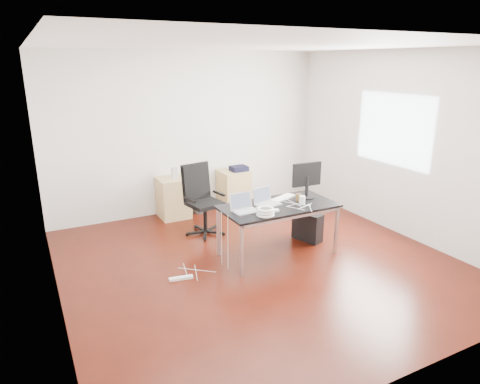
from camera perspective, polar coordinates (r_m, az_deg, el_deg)
name	(u,v)px	position (r m, az deg, el deg)	size (l,w,h in m)	color
room_shell	(262,161)	(5.45, 3.00, 4.12)	(5.00, 5.00, 5.00)	#320C05
desk	(278,209)	(5.90, 5.12, -2.24)	(1.60, 0.80, 0.73)	black
office_chair	(202,196)	(6.70, -5.14, -0.53)	(0.56, 0.58, 1.08)	black
filing_cabinet_left	(174,198)	(7.51, -8.86, -0.76)	(0.50, 0.50, 0.70)	tan
filing_cabinet_right	(234,189)	(7.94, -0.85, 0.42)	(0.50, 0.50, 0.70)	tan
pc_tower	(307,226)	(6.59, 8.99, -4.55)	(0.20, 0.45, 0.44)	black
wastebasket	(198,205)	(7.74, -5.62, -1.73)	(0.24, 0.24, 0.28)	black
power_strip	(181,278)	(5.51, -7.86, -11.31)	(0.30, 0.06, 0.04)	white
laptop_left	(244,207)	(5.62, 0.53, -2.02)	(0.34, 0.27, 0.23)	silver
laptop_right	(266,201)	(5.88, 3.49, -1.15)	(0.38, 0.33, 0.23)	silver
monitor	(307,178)	(6.21, 8.88, 1.84)	(0.45, 0.26, 0.51)	black
keyboard	(283,198)	(6.17, 5.72, -0.79)	(0.44, 0.14, 0.02)	white
cup_white	(302,200)	(5.94, 8.30, -1.09)	(0.08, 0.08, 0.12)	white
cup_brown	(299,197)	(6.09, 7.82, -0.71)	(0.08, 0.08, 0.10)	brown
cable_coil	(265,212)	(5.45, 3.41, -2.67)	(0.24, 0.24, 0.11)	white
power_adapter	(276,210)	(5.64, 4.82, -2.46)	(0.07, 0.07, 0.03)	white
speaker	(174,173)	(7.41, -8.74, 2.55)	(0.09, 0.08, 0.18)	#9E9E9E
navy_garment	(239,168)	(7.81, -0.16, 3.16)	(0.30, 0.24, 0.09)	black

